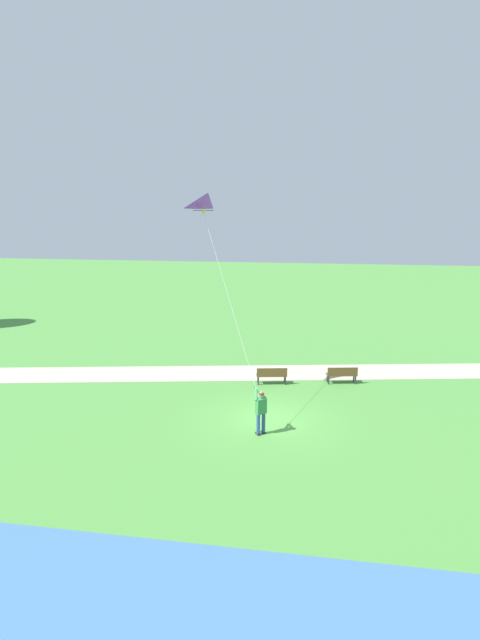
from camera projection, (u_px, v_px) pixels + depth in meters
name	position (u px, v px, depth m)	size (l,w,h in m)	color
ground_plane	(268.00, 420.00, 19.30)	(120.00, 120.00, 0.00)	#4C8E3D
walkway_path	(241.00, 373.00, 24.85)	(2.40, 32.00, 0.02)	#B7AD99
person_kite_flyer	(261.00, 409.00, 17.86)	(0.61, 0.57, 1.83)	#232328
flying_kite	(208.00, 205.00, 20.04)	(4.19, 3.09, 7.36)	purple
park_bench_near_walkway	(342.00, 374.00, 23.24)	(0.70, 1.55, 0.88)	brown
park_bench_far_walkway	(272.00, 374.00, 23.15)	(0.70, 1.55, 0.88)	brown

